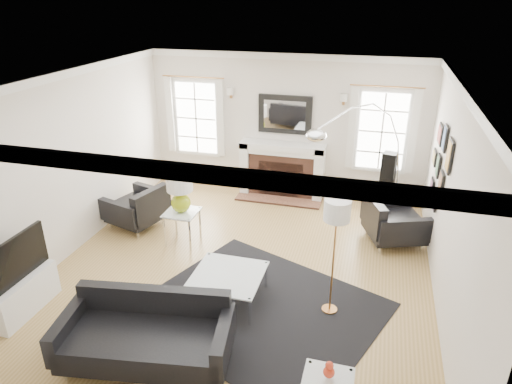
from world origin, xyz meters
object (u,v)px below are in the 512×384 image
(armchair_left, at_px, (139,208))
(coffee_table, at_px, (228,277))
(fireplace, at_px, (282,171))
(gourd_lamp, at_px, (180,190))
(sofa, at_px, (147,335))
(arc_floor_lamp, at_px, (359,162))
(armchair_right, at_px, (391,222))

(armchair_left, bearing_deg, coffee_table, -36.39)
(fireplace, bearing_deg, armchair_left, -137.44)
(gourd_lamp, bearing_deg, fireplace, 63.15)
(sofa, bearing_deg, gourd_lamp, 105.15)
(fireplace, height_order, arc_floor_lamp, arc_floor_lamp)
(armchair_right, distance_m, arc_floor_lamp, 1.12)
(gourd_lamp, relative_size, arc_floor_lamp, 0.29)
(armchair_left, height_order, armchair_right, armchair_right)
(sofa, distance_m, coffee_table, 1.36)
(sofa, relative_size, gourd_lamp, 2.99)
(sofa, relative_size, arc_floor_lamp, 0.87)
(armchair_right, xyz_separation_m, arc_floor_lamp, (-0.61, 0.34, 0.88))
(gourd_lamp, height_order, arc_floor_lamp, arc_floor_lamp)
(coffee_table, bearing_deg, fireplace, 90.77)
(armchair_right, distance_m, gourd_lamp, 3.48)
(fireplace, bearing_deg, arc_floor_lamp, -34.10)
(armchair_right, bearing_deg, fireplace, 147.25)
(fireplace, bearing_deg, gourd_lamp, -116.85)
(arc_floor_lamp, bearing_deg, armchair_right, -29.18)
(arc_floor_lamp, bearing_deg, fireplace, 145.90)
(fireplace, distance_m, armchair_right, 2.55)
(armchair_left, distance_m, armchair_right, 4.32)
(fireplace, distance_m, armchair_left, 2.91)
(fireplace, distance_m, coffee_table, 3.58)
(coffee_table, bearing_deg, gourd_lamp, 133.44)
(armchair_right, relative_size, coffee_table, 1.31)
(coffee_table, bearing_deg, arc_floor_lamp, 59.73)
(coffee_table, distance_m, gourd_lamp, 1.85)
(sofa, relative_size, armchair_left, 1.78)
(gourd_lamp, bearing_deg, coffee_table, -46.56)
(fireplace, bearing_deg, coffee_table, -89.23)
(gourd_lamp, bearing_deg, arc_floor_lamp, 25.09)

